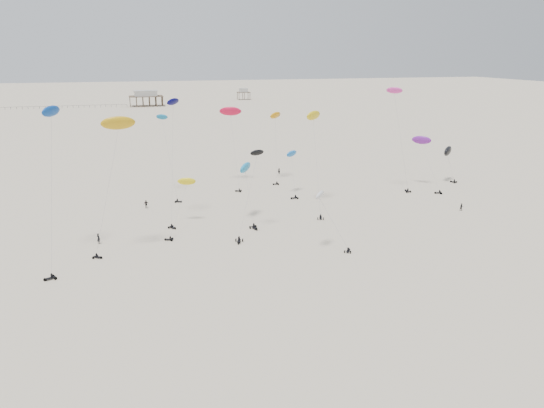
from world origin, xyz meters
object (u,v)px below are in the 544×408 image
object	(u,v)px
pavilion_small	(244,95)
rig_4	(247,179)
spectator_0	(99,244)
rig_8	(183,193)
rig_0	(173,134)
pavilion_main	(146,99)

from	to	relation	value
pavilion_small	rig_4	xyz separation A→B (m)	(-61.27, -277.69, 4.89)
rig_4	spectator_0	size ratio (longest dim) A/B	5.57
spectator_0	rig_8	bearing A→B (deg)	-107.94
rig_8	spectator_0	world-z (taller)	rig_8
pavilion_small	rig_0	world-z (taller)	rig_0
rig_0	rig_4	size ratio (longest dim) A/B	1.96
pavilion_small	rig_8	xyz separation A→B (m)	(-74.34, -277.99, 2.90)
rig_0	rig_8	world-z (taller)	rig_0
rig_0	spectator_0	bearing A→B (deg)	3.12
spectator_0	rig_4	bearing A→B (deg)	-117.45
rig_4	rig_8	distance (m)	13.22
pavilion_main	pavilion_small	xyz separation A→B (m)	(70.00, 30.00, -0.74)
pavilion_main	pavilion_small	bearing A→B (deg)	23.20
pavilion_main	rig_4	bearing A→B (deg)	-87.98
pavilion_small	rig_0	distance (m)	283.15
rig_4	pavilion_main	bearing A→B (deg)	-101.31
pavilion_small	rig_4	distance (m)	284.41
pavilion_main	spectator_0	world-z (taller)	pavilion_main
pavilion_main	rig_4	xyz separation A→B (m)	(8.73, -247.69, 4.16)
pavilion_main	rig_8	distance (m)	248.03
pavilion_main	rig_4	world-z (taller)	rig_4
rig_0	rig_4	distance (m)	17.41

